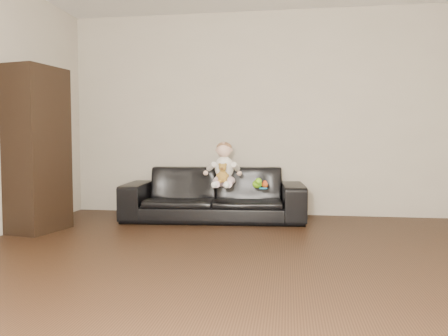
% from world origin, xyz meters
% --- Properties ---
extents(floor, '(5.50, 5.50, 0.00)m').
position_xyz_m(floor, '(0.00, 0.00, 0.00)').
color(floor, black).
rests_on(floor, ground).
extents(wall_back, '(5.00, 0.00, 5.00)m').
position_xyz_m(wall_back, '(0.00, 2.75, 1.30)').
color(wall_back, '#B4AA97').
rests_on(wall_back, ground).
extents(sofa, '(2.19, 0.99, 0.62)m').
position_xyz_m(sofa, '(-0.54, 2.25, 0.31)').
color(sofa, black).
rests_on(sofa, floor).
extents(cabinet, '(0.53, 0.66, 1.71)m').
position_xyz_m(cabinet, '(-2.27, 1.33, 0.86)').
color(cabinet, black).
rests_on(cabinet, floor).
extents(shelf_item, '(0.22, 0.28, 0.28)m').
position_xyz_m(shelf_item, '(-2.25, 1.33, 1.24)').
color(shelf_item, silver).
rests_on(shelf_item, cabinet).
extents(baby, '(0.38, 0.46, 0.52)m').
position_xyz_m(baby, '(-0.41, 2.13, 0.64)').
color(baby, '#F9D2DC').
rests_on(baby, sofa).
extents(teddy_bear, '(0.14, 0.14, 0.22)m').
position_xyz_m(teddy_bear, '(-0.40, 1.97, 0.58)').
color(teddy_bear, '#A4792F').
rests_on(teddy_bear, sofa).
extents(toy_green, '(0.11, 0.13, 0.09)m').
position_xyz_m(toy_green, '(-0.01, 2.03, 0.46)').
color(toy_green, '#72CB17').
rests_on(toy_green, sofa).
extents(toy_rattle, '(0.09, 0.09, 0.07)m').
position_xyz_m(toy_rattle, '(0.08, 2.07, 0.45)').
color(toy_rattle, '#C84917').
rests_on(toy_rattle, sofa).
extents(toy_blue_disc, '(0.10, 0.10, 0.01)m').
position_xyz_m(toy_blue_disc, '(0.07, 1.99, 0.42)').
color(toy_blue_disc, '#198CC9').
rests_on(toy_blue_disc, sofa).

